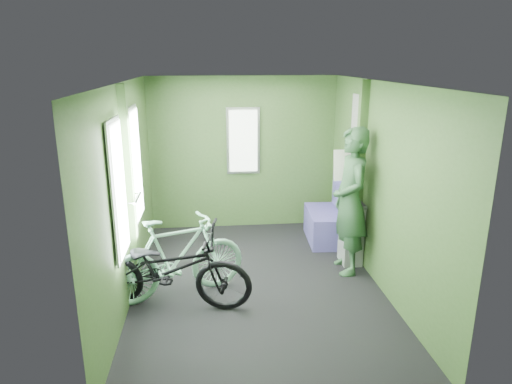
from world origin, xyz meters
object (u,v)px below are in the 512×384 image
Objects in this scene: bicycle_mint at (178,296)px; waste_box at (351,233)px; passenger at (350,201)px; bicycle_black at (170,308)px; bench_seat at (327,222)px.

bicycle_mint is 1.93× the size of waste_box.
bicycle_black is at bearing -71.99° from passenger.
passenger is at bearing -59.36° from bicycle_black.
waste_box is 0.79m from bench_seat.
bicycle_black is 0.98× the size of passenger.
bench_seat reaches higher than waste_box.
bench_seat reaches higher than bicycle_mint.
bench_seat is at bearing 98.51° from waste_box.
passenger is (2.05, 0.46, 0.90)m from bicycle_mint.
bicycle_black is 1.12× the size of bicycle_mint.
waste_box is (0.11, 0.21, -0.49)m from passenger.
bicycle_mint is 2.30m from waste_box.
waste_box is (2.16, 0.67, 0.40)m from bicycle_mint.
passenger is at bearing -86.36° from bench_seat.
bicycle_mint is at bearing -141.46° from bench_seat.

